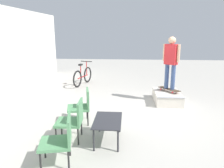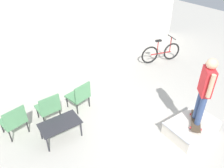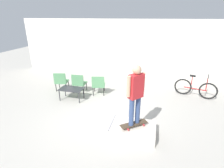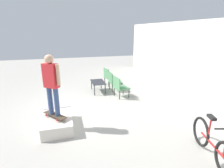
{
  "view_description": "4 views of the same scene",
  "coord_description": "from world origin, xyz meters",
  "px_view_note": "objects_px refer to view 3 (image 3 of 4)",
  "views": [
    {
      "loc": [
        -5.59,
        0.56,
        2.22
      ],
      "look_at": [
        -0.14,
        0.95,
        0.89
      ],
      "focal_mm": 35.0,
      "sensor_mm": 36.0,
      "label": 1
    },
    {
      "loc": [
        -2.58,
        -2.79,
        4.01
      ],
      "look_at": [
        0.13,
        1.13,
        0.84
      ],
      "focal_mm": 35.0,
      "sensor_mm": 36.0,
      "label": 2
    },
    {
      "loc": [
        1.65,
        -4.8,
        3.16
      ],
      "look_at": [
        0.21,
        0.85,
        0.86
      ],
      "focal_mm": 28.0,
      "sensor_mm": 36.0,
      "label": 3
    },
    {
      "loc": [
        5.79,
        -0.42,
        2.63
      ],
      "look_at": [
        -0.03,
        1.18,
        0.77
      ],
      "focal_mm": 28.0,
      "sensor_mm": 36.0,
      "label": 4
    }
  ],
  "objects_px": {
    "skateboard_on_ramp": "(134,124)",
    "coffee_table": "(71,90)",
    "skate_ramp_box": "(133,130)",
    "patio_chair_left": "(61,81)",
    "patio_chair_center": "(79,82)",
    "person_skater": "(136,91)",
    "patio_chair_right": "(98,84)",
    "bicycle": "(195,88)"
  },
  "relations": [
    {
      "from": "skate_ramp_box",
      "to": "bicycle",
      "type": "bearing_deg",
      "value": 56.09
    },
    {
      "from": "skate_ramp_box",
      "to": "patio_chair_center",
      "type": "relative_size",
      "value": 1.47
    },
    {
      "from": "person_skater",
      "to": "patio_chair_center",
      "type": "height_order",
      "value": "person_skater"
    },
    {
      "from": "person_skater",
      "to": "patio_chair_right",
      "type": "relative_size",
      "value": 1.92
    },
    {
      "from": "coffee_table",
      "to": "person_skater",
      "type": "bearing_deg",
      "value": -32.4
    },
    {
      "from": "coffee_table",
      "to": "patio_chair_center",
      "type": "bearing_deg",
      "value": 89.61
    },
    {
      "from": "skateboard_on_ramp",
      "to": "patio_chair_center",
      "type": "bearing_deg",
      "value": 99.69
    },
    {
      "from": "coffee_table",
      "to": "bicycle",
      "type": "bearing_deg",
      "value": 17.26
    },
    {
      "from": "person_skater",
      "to": "patio_chair_center",
      "type": "xyz_separation_m",
      "value": [
        -2.7,
        2.43,
        -0.92
      ]
    },
    {
      "from": "skate_ramp_box",
      "to": "patio_chair_left",
      "type": "bearing_deg",
      "value": 146.0
    },
    {
      "from": "skate_ramp_box",
      "to": "coffee_table",
      "type": "xyz_separation_m",
      "value": [
        -2.68,
        1.66,
        0.24
      ]
    },
    {
      "from": "person_skater",
      "to": "patio_chair_left",
      "type": "height_order",
      "value": "person_skater"
    },
    {
      "from": "skateboard_on_ramp",
      "to": "bicycle",
      "type": "bearing_deg",
      "value": 18.53
    },
    {
      "from": "patio_chair_left",
      "to": "patio_chair_center",
      "type": "relative_size",
      "value": 1.0
    },
    {
      "from": "patio_chair_center",
      "to": "patio_chair_right",
      "type": "distance_m",
      "value": 0.88
    },
    {
      "from": "patio_chair_center",
      "to": "bicycle",
      "type": "distance_m",
      "value": 4.86
    },
    {
      "from": "coffee_table",
      "to": "patio_chair_center",
      "type": "xyz_separation_m",
      "value": [
        0.0,
        0.72,
        0.06
      ]
    },
    {
      "from": "skateboard_on_ramp",
      "to": "patio_chair_left",
      "type": "relative_size",
      "value": 0.87
    },
    {
      "from": "skateboard_on_ramp",
      "to": "coffee_table",
      "type": "bearing_deg",
      "value": 109.3
    },
    {
      "from": "patio_chair_right",
      "to": "bicycle",
      "type": "xyz_separation_m",
      "value": [
        3.92,
        0.78,
        -0.1
      ]
    },
    {
      "from": "skate_ramp_box",
      "to": "patio_chair_center",
      "type": "bearing_deg",
      "value": 138.37
    },
    {
      "from": "person_skater",
      "to": "bicycle",
      "type": "height_order",
      "value": "person_skater"
    },
    {
      "from": "bicycle",
      "to": "patio_chair_center",
      "type": "bearing_deg",
      "value": -155.6
    },
    {
      "from": "coffee_table",
      "to": "patio_chair_right",
      "type": "bearing_deg",
      "value": 38.93
    },
    {
      "from": "patio_chair_center",
      "to": "bicycle",
      "type": "relative_size",
      "value": 0.53
    },
    {
      "from": "coffee_table",
      "to": "patio_chair_right",
      "type": "height_order",
      "value": "patio_chair_right"
    },
    {
      "from": "bicycle",
      "to": "patio_chair_right",
      "type": "bearing_deg",
      "value": -153.61
    },
    {
      "from": "person_skater",
      "to": "patio_chair_right",
      "type": "distance_m",
      "value": 3.18
    },
    {
      "from": "skate_ramp_box",
      "to": "bicycle",
      "type": "distance_m",
      "value": 3.81
    },
    {
      "from": "person_skater",
      "to": "coffee_table",
      "type": "relative_size",
      "value": 1.75
    },
    {
      "from": "patio_chair_left",
      "to": "bicycle",
      "type": "distance_m",
      "value": 5.71
    },
    {
      "from": "skate_ramp_box",
      "to": "person_skater",
      "type": "distance_m",
      "value": 1.22
    },
    {
      "from": "skateboard_on_ramp",
      "to": "coffee_table",
      "type": "xyz_separation_m",
      "value": [
        -2.71,
        1.72,
        -0.01
      ]
    },
    {
      "from": "patio_chair_center",
      "to": "bicycle",
      "type": "xyz_separation_m",
      "value": [
        4.8,
        0.78,
        -0.1
      ]
    },
    {
      "from": "patio_chair_left",
      "to": "patio_chair_right",
      "type": "height_order",
      "value": "same"
    },
    {
      "from": "patio_chair_right",
      "to": "person_skater",
      "type": "bearing_deg",
      "value": 113.61
    },
    {
      "from": "patio_chair_left",
      "to": "bicycle",
      "type": "relative_size",
      "value": 0.53
    },
    {
      "from": "skate_ramp_box",
      "to": "person_skater",
      "type": "height_order",
      "value": "person_skater"
    },
    {
      "from": "skateboard_on_ramp",
      "to": "coffee_table",
      "type": "height_order",
      "value": "coffee_table"
    },
    {
      "from": "skate_ramp_box",
      "to": "patio_chair_center",
      "type": "distance_m",
      "value": 3.6
    },
    {
      "from": "skate_ramp_box",
      "to": "skateboard_on_ramp",
      "type": "xyz_separation_m",
      "value": [
        0.02,
        -0.05,
        0.25
      ]
    },
    {
      "from": "patio_chair_left",
      "to": "coffee_table",
      "type": "bearing_deg",
      "value": 127.45
    }
  ]
}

